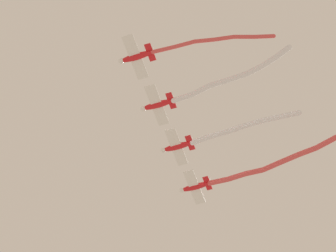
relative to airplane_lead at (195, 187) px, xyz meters
name	(u,v)px	position (x,y,z in m)	size (l,w,h in m)	color
airplane_lead	(195,187)	(0.00, 0.00, 0.00)	(5.98, 7.25, 1.90)	red
smoke_trail_lead	(281,160)	(13.76, 7.19, -0.91)	(24.33, 11.54, 2.19)	#DB4C4C
airplane_left_wing	(177,147)	(4.54, -7.60, 0.30)	(6.00, 7.23, 1.90)	red
smoke_trail_left_wing	(245,126)	(13.93, -0.57, 1.74)	(15.00, 12.27, 3.79)	white
airplane_right_wing	(157,105)	(9.09, -15.19, 0.00)	(6.01, 7.21, 1.90)	red
smoke_trail_right_wing	(232,77)	(20.14, -9.21, -0.10)	(18.74, 8.63, 1.62)	white
airplane_slot	(136,57)	(13.63, -22.79, 0.30)	(6.01, 7.21, 1.90)	red
smoke_trail_slot	(213,41)	(22.70, -15.06, 0.77)	(13.39, 13.72, 2.10)	#DB4C4C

